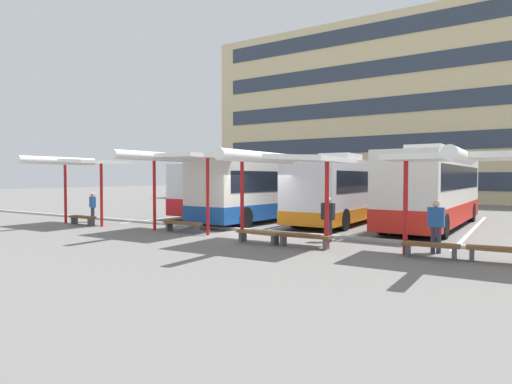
{
  "coord_description": "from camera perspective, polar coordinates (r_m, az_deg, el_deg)",
  "views": [
    {
      "loc": [
        9.84,
        -15.45,
        2.4
      ],
      "look_at": [
        -1.32,
        2.4,
        1.67
      ],
      "focal_mm": 30.09,
      "sensor_mm": 36.0,
      "label": 1
    }
  ],
  "objects": [
    {
      "name": "waiting_shelter_2",
      "position": [
        14.86,
        2.95,
        4.33
      ],
      "size": [
        4.39,
        5.32,
        3.27
      ],
      "color": "red",
      "rests_on": "ground"
    },
    {
      "name": "bench_2",
      "position": [
        15.58,
        0.31,
        -5.62
      ],
      "size": [
        1.79,
        0.57,
        0.45
      ],
      "color": "brown",
      "rests_on": "ground"
    },
    {
      "name": "bench_0",
      "position": [
        23.27,
        -22.07,
        -3.25
      ],
      "size": [
        1.71,
        0.48,
        0.45
      ],
      "color": "brown",
      "rests_on": "ground"
    },
    {
      "name": "coach_bus_2",
      "position": [
        23.86,
        12.42,
        0.23
      ],
      "size": [
        2.7,
        11.62,
        3.6
      ],
      "color": "silver",
      "rests_on": "ground"
    },
    {
      "name": "waiting_passenger_1",
      "position": [
        14.67,
        22.82,
        -3.75
      ],
      "size": [
        0.49,
        0.23,
        1.68
      ],
      "color": "#33384C",
      "rests_on": "ground"
    },
    {
      "name": "bench_1",
      "position": [
        19.04,
        -9.74,
        -4.25
      ],
      "size": [
        1.87,
        0.42,
        0.45
      ],
      "color": "brown",
      "rests_on": "ground"
    },
    {
      "name": "coach_bus_1",
      "position": [
        24.35,
        2.66,
        0.25
      ],
      "size": [
        3.36,
        12.31,
        3.6
      ],
      "color": "silver",
      "rests_on": "ground"
    },
    {
      "name": "coach_bus_3",
      "position": [
        22.19,
        22.5,
        0.21
      ],
      "size": [
        2.96,
        11.17,
        3.82
      ],
      "color": "silver",
      "rests_on": "ground"
    },
    {
      "name": "waiting_shelter_0",
      "position": [
        23.05,
        -22.63,
        3.62
      ],
      "size": [
        3.86,
        4.66,
        3.38
      ],
      "color": "red",
      "rests_on": "ground"
    },
    {
      "name": "bench_4",
      "position": [
        13.81,
        22.2,
        -6.77
      ],
      "size": [
        1.6,
        0.5,
        0.45
      ],
      "color": "brown",
      "rests_on": "ground"
    },
    {
      "name": "waiting_shelter_3",
      "position": [
        13.42,
        26.05,
        3.93
      ],
      "size": [
        4.33,
        4.58,
        3.13
      ],
      "color": "red",
      "rests_on": "ground"
    },
    {
      "name": "terminal_building",
      "position": [
        51.38,
        21.02,
        9.46
      ],
      "size": [
        42.8,
        15.84,
        21.15
      ],
      "color": "#D1BC8C",
      "rests_on": "ground"
    },
    {
      "name": "lane_stripe_0",
      "position": [
        28.42,
        -6.76,
        -2.87
      ],
      "size": [
        0.16,
        14.0,
        0.01
      ],
      "primitive_type": "cube",
      "color": "white",
      "rests_on": "ground"
    },
    {
      "name": "bench_3",
      "position": [
        14.77,
        6.42,
        -6.04
      ],
      "size": [
        1.9,
        0.51,
        0.45
      ],
      "color": "brown",
      "rests_on": "ground"
    },
    {
      "name": "waiting_passenger_2",
      "position": [
        16.12,
        9.55,
        -3.15
      ],
      "size": [
        0.49,
        0.24,
        1.67
      ],
      "color": "#33384C",
      "rests_on": "ground"
    },
    {
      "name": "lane_stripe_4",
      "position": [
        22.28,
        26.93,
        -4.4
      ],
      "size": [
        0.16,
        14.0,
        0.01
      ],
      "primitive_type": "cube",
      "color": "white",
      "rests_on": "ground"
    },
    {
      "name": "ground_plane",
      "position": [
        18.47,
        -0.48,
        -5.48
      ],
      "size": [
        160.0,
        160.0,
        0.0
      ],
      "primitive_type": "plane",
      "color": "slate"
    },
    {
      "name": "lane_stripe_2",
      "position": [
        24.28,
        7.97,
        -3.7
      ],
      "size": [
        0.16,
        14.0,
        0.01
      ],
      "primitive_type": "cube",
      "color": "white",
      "rests_on": "ground"
    },
    {
      "name": "lane_stripe_1",
      "position": [
        26.13,
        0.02,
        -3.28
      ],
      "size": [
        0.16,
        14.0,
        0.01
      ],
      "primitive_type": "cube",
      "color": "white",
      "rests_on": "ground"
    },
    {
      "name": "waiting_shelter_1",
      "position": [
        18.62,
        -10.7,
        4.37
      ],
      "size": [
        4.06,
        5.2,
        3.42
      ],
      "color": "red",
      "rests_on": "ground"
    },
    {
      "name": "bench_5",
      "position": [
        13.84,
        29.77,
        -6.85
      ],
      "size": [
        1.78,
        0.65,
        0.45
      ],
      "color": "brown",
      "rests_on": "ground"
    },
    {
      "name": "platform_kerb",
      "position": [
        18.8,
        0.18,
        -5.17
      ],
      "size": [
        44.0,
        0.24,
        0.12
      ],
      "primitive_type": "cube",
      "color": "#ADADA8",
      "rests_on": "ground"
    },
    {
      "name": "coach_bus_0",
      "position": [
        27.34,
        -2.69,
        0.28
      ],
      "size": [
        2.76,
        10.14,
        3.48
      ],
      "color": "silver",
      "rests_on": "ground"
    },
    {
      "name": "waiting_passenger_0",
      "position": [
        24.6,
        -20.9,
        -1.66
      ],
      "size": [
        0.5,
        0.36,
        1.57
      ],
      "color": "#33384C",
      "rests_on": "ground"
    },
    {
      "name": "lane_stripe_3",
      "position": [
        22.96,
        17.03,
        -4.09
      ],
      "size": [
        0.16,
        14.0,
        0.01
      ],
      "primitive_type": "cube",
      "color": "white",
      "rests_on": "ground"
    }
  ]
}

